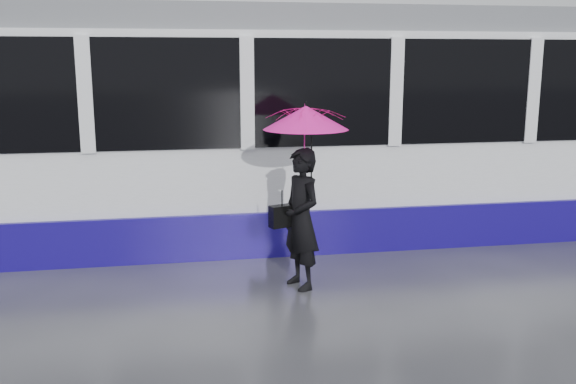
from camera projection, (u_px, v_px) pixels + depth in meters
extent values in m
plane|color=#2B2B30|center=(180.00, 296.00, 7.27)|extent=(90.00, 90.00, 0.00)
cube|color=#3F3D38|center=(178.00, 250.00, 8.99)|extent=(34.00, 0.07, 0.02)
cube|color=#3F3D38|center=(177.00, 224.00, 10.38)|extent=(34.00, 0.07, 0.02)
cube|color=white|center=(271.00, 134.00, 9.62)|extent=(24.00, 2.40, 2.95)
cube|color=navy|center=(272.00, 213.00, 9.87)|extent=(24.00, 2.56, 0.62)
cube|color=black|center=(271.00, 89.00, 9.49)|extent=(23.00, 2.48, 1.40)
cube|color=slate|center=(271.00, 21.00, 9.29)|extent=(23.60, 2.20, 0.35)
imported|color=black|center=(301.00, 219.00, 7.40)|extent=(0.58, 0.70, 1.65)
imported|color=#DB125C|center=(306.00, 140.00, 7.23)|extent=(1.16, 1.17, 0.82)
cone|color=#DB125C|center=(306.00, 118.00, 7.18)|extent=(1.24, 1.24, 0.27)
cylinder|color=black|center=(306.00, 104.00, 7.15)|extent=(0.01, 0.01, 0.06)
cylinder|color=black|center=(311.00, 167.00, 7.32)|extent=(0.02, 0.02, 0.72)
cube|color=black|center=(282.00, 216.00, 7.38)|extent=(0.32, 0.22, 0.25)
cylinder|color=black|center=(282.00, 198.00, 7.33)|extent=(0.01, 0.01, 0.18)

